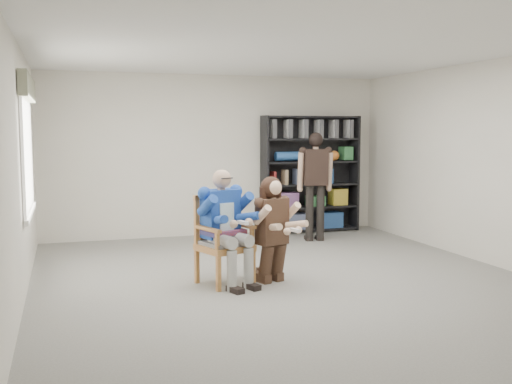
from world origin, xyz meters
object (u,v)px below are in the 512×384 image
object	(u,v)px
bookshelf	(310,174)
standing_man	(315,187)
kneeling_woman	(274,231)
armchair	(225,240)
seated_man	(225,227)

from	to	relation	value
bookshelf	standing_man	bearing A→B (deg)	-108.06
kneeling_woman	standing_man	bearing A→B (deg)	37.36
armchair	kneeling_woman	distance (m)	0.60
armchair	seated_man	world-z (taller)	seated_man
seated_man	kneeling_woman	bearing A→B (deg)	-30.92
seated_man	bookshelf	xyz separation A→B (m)	(2.45, 3.16, 0.35)
armchair	bookshelf	world-z (taller)	bookshelf
kneeling_woman	seated_man	bearing A→B (deg)	149.08
armchair	seated_man	size ratio (longest dim) A/B	0.77
kneeling_woman	bookshelf	size ratio (longest dim) A/B	0.61
bookshelf	standing_man	size ratio (longest dim) A/B	1.17
seated_man	standing_man	world-z (taller)	standing_man
kneeling_woman	standing_man	size ratio (longest dim) A/B	0.71
seated_man	armchair	bearing A→B (deg)	70.77
standing_man	armchair	bearing A→B (deg)	-124.22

